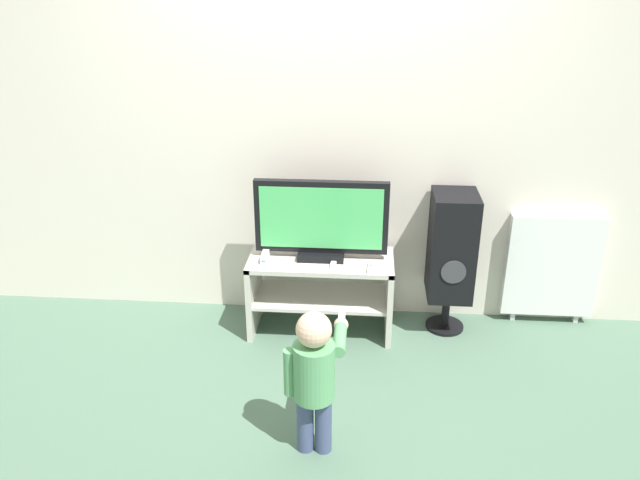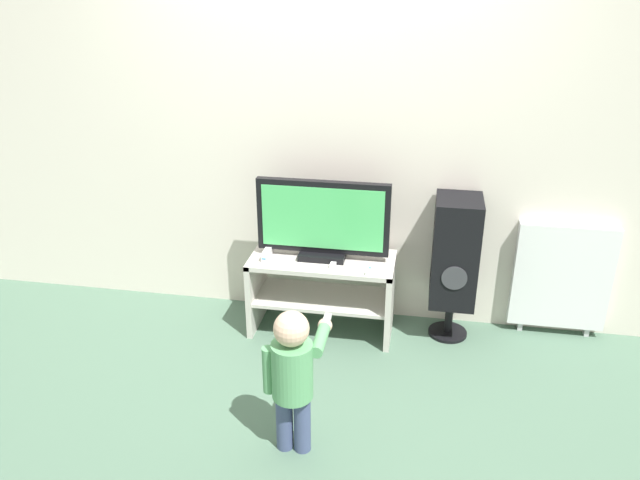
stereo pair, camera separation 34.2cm
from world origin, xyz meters
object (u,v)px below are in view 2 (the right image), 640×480
at_px(remote_primary, 370,270).
at_px(remote_secondary, 334,262).
at_px(television, 323,221).
at_px(child, 293,370).
at_px(game_console, 267,253).
at_px(radiator, 562,277).
at_px(speaker_tower, 455,253).

xyz_separation_m(remote_primary, remote_secondary, (-0.23, 0.06, 0.00)).
relative_size(television, child, 1.07).
relative_size(remote_primary, remote_secondary, 1.01).
height_order(remote_primary, child, child).
height_order(game_console, remote_secondary, game_console).
bearing_deg(remote_secondary, television, 134.61).
bearing_deg(game_console, television, 9.65).
height_order(television, game_console, television).
bearing_deg(radiator, speaker_tower, -167.98).
bearing_deg(game_console, radiator, 8.04).
bearing_deg(television, game_console, -170.35).
bearing_deg(child, remote_primary, 75.36).
height_order(game_console, child, child).
bearing_deg(remote_secondary, game_console, 176.32).
distance_m(child, radiator, 1.97).
bearing_deg(child, game_console, 110.54).
xyz_separation_m(remote_secondary, child, (-0.03, -1.05, -0.07)).
distance_m(game_console, remote_secondary, 0.43).
distance_m(remote_primary, child, 1.02).
distance_m(speaker_tower, radiator, 0.72).
bearing_deg(television, remote_primary, -25.28).
distance_m(remote_secondary, radiator, 1.45).
relative_size(child, speaker_tower, 0.83).
bearing_deg(radiator, television, -172.33).
distance_m(remote_primary, remote_secondary, 0.24).
bearing_deg(speaker_tower, remote_primary, -157.82).
xyz_separation_m(speaker_tower, radiator, (0.68, 0.14, -0.17)).
bearing_deg(remote_secondary, child, -91.61).
distance_m(game_console, speaker_tower, 1.17).
xyz_separation_m(game_console, radiator, (1.85, 0.26, -0.13)).
bearing_deg(remote_primary, game_console, 172.30).
height_order(television, child, television).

